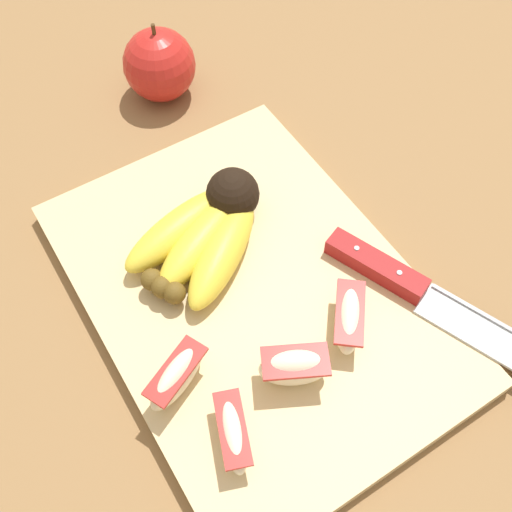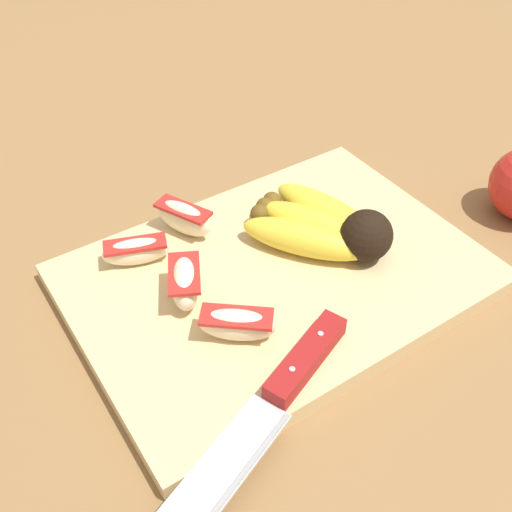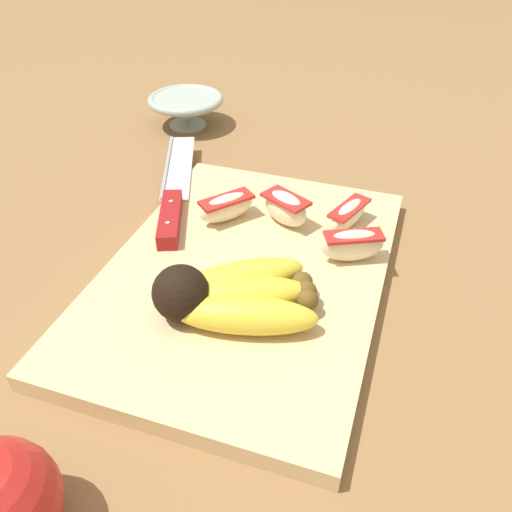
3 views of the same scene
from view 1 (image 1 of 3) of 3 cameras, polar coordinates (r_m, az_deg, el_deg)
The scene contains 9 objects.
ground_plane at distance 0.58m, azimuth -2.48°, elevation -3.66°, with size 6.00×6.00×0.00m, color olive.
cutting_board at distance 0.57m, azimuth -0.40°, elevation -3.48°, with size 0.39×0.28×0.02m, color #DBBC84.
banana_bunch at distance 0.58m, azimuth -4.69°, elevation 2.27°, with size 0.13×0.15×0.05m.
chefs_knife at distance 0.57m, azimuth 15.32°, elevation -3.42°, with size 0.27×0.13×0.02m.
apple_wedge_near at distance 0.51m, azimuth -7.41°, elevation -11.12°, with size 0.05×0.07×0.04m.
apple_wedge_middle at distance 0.51m, azimuth 3.31°, elevation -10.55°, with size 0.05×0.07×0.04m.
apple_wedge_far at distance 0.49m, azimuth -2.20°, elevation -16.14°, with size 0.07×0.04×0.03m.
apple_wedge_extra at distance 0.53m, azimuth 8.68°, elevation -5.71°, with size 0.07×0.06×0.03m.
whole_apple at distance 0.74m, azimuth -9.05°, elevation 17.29°, with size 0.08×0.08×0.10m.
Camera 1 is at (-0.25, 0.13, 0.51)m, focal length 42.66 mm.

